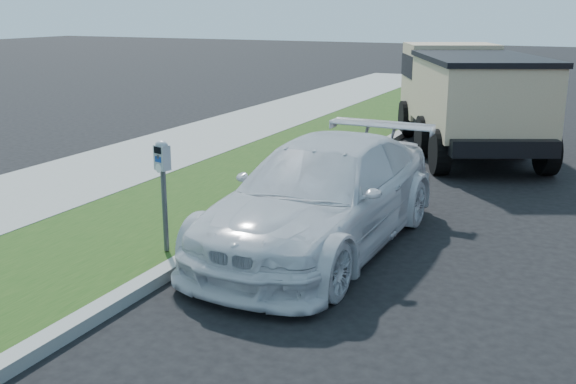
% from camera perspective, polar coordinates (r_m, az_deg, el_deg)
% --- Properties ---
extents(ground, '(120.00, 120.00, 0.00)m').
position_cam_1_polar(ground, '(8.16, 6.00, -9.60)').
color(ground, black).
rests_on(ground, ground).
extents(streetside, '(6.12, 50.00, 0.15)m').
position_cam_1_polar(streetside, '(12.47, -15.55, -0.87)').
color(streetside, gray).
rests_on(streetside, ground).
extents(parking_meter, '(0.25, 0.20, 1.56)m').
position_cam_1_polar(parking_meter, '(9.29, -10.55, 1.69)').
color(parking_meter, '#3F4247').
rests_on(parking_meter, ground).
extents(white_wagon, '(2.37, 5.46, 1.56)m').
position_cam_1_polar(white_wagon, '(9.83, 2.88, -0.31)').
color(white_wagon, silver).
rests_on(white_wagon, ground).
extents(dump_truck, '(4.75, 6.75, 2.50)m').
position_cam_1_polar(dump_truck, '(17.17, 14.86, 8.07)').
color(dump_truck, black).
rests_on(dump_truck, ground).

